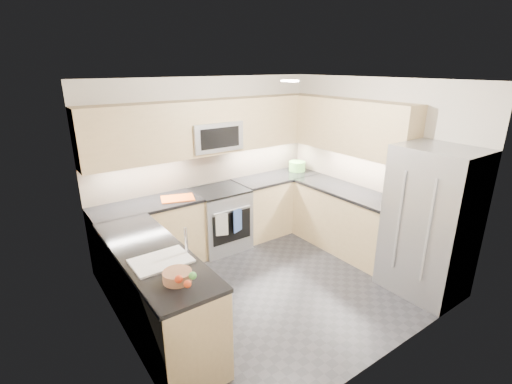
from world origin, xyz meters
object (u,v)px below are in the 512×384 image
at_px(fruit_basket, 177,276).
at_px(utensil_bowl, 297,166).
at_px(cutting_board, 178,198).
at_px(microwave, 213,136).
at_px(refrigerator, 431,223).
at_px(gas_range, 220,219).

bearing_deg(fruit_basket, utensil_bowl, 32.73).
bearing_deg(cutting_board, microwave, 14.01).
bearing_deg(utensil_bowl, refrigerator, -92.64).
xyz_separation_m(refrigerator, cutting_board, (-2.12, 2.38, 0.05)).
bearing_deg(cutting_board, fruit_basket, -114.11).
xyz_separation_m(utensil_bowl, cutting_board, (-2.24, -0.11, -0.07)).
xyz_separation_m(microwave, utensil_bowl, (1.57, -0.06, -0.68)).
bearing_deg(gas_range, fruit_basket, -128.33).
relative_size(microwave, refrigerator, 0.42).
bearing_deg(refrigerator, microwave, 119.62).
distance_m(utensil_bowl, cutting_board, 2.24).
xyz_separation_m(refrigerator, fruit_basket, (-2.96, 0.52, 0.08)).
height_order(microwave, cutting_board, microwave).
distance_m(microwave, utensil_bowl, 1.71).
xyz_separation_m(cutting_board, fruit_basket, (-0.83, -1.86, 0.04)).
relative_size(gas_range, refrigerator, 0.51).
distance_m(microwave, refrigerator, 3.04).
distance_m(microwave, cutting_board, 1.02).
distance_m(refrigerator, cutting_board, 3.19).
bearing_deg(gas_range, cutting_board, -176.35).
xyz_separation_m(microwave, cutting_board, (-0.67, -0.17, -0.75)).
xyz_separation_m(microwave, fruit_basket, (-1.51, -2.03, -0.72)).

